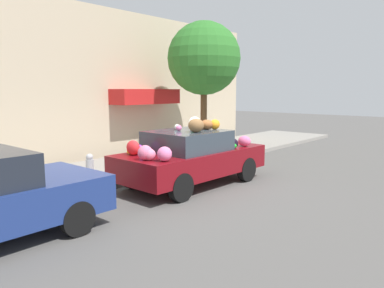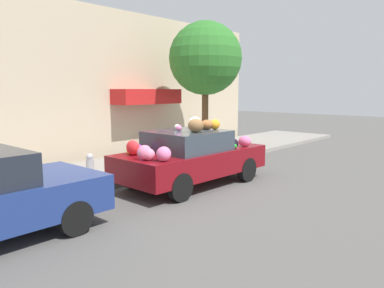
# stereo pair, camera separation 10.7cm
# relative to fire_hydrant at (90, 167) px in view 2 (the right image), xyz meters

# --- Properties ---
(ground_plane) EXTENTS (60.00, 60.00, 0.00)m
(ground_plane) POSITION_rel_fire_hydrant_xyz_m (1.81, -1.79, -0.48)
(ground_plane) COLOR #565451
(sidewalk_curb) EXTENTS (24.00, 3.20, 0.14)m
(sidewalk_curb) POSITION_rel_fire_hydrant_xyz_m (1.81, 0.91, -0.41)
(sidewalk_curb) COLOR gray
(sidewalk_curb) RESTS_ON ground
(building_facade) EXTENTS (18.00, 1.20, 5.25)m
(building_facade) POSITION_rel_fire_hydrant_xyz_m (1.92, 3.13, 2.12)
(building_facade) COLOR #C6B293
(building_facade) RESTS_ON ground
(street_tree) EXTENTS (2.64, 2.64, 4.74)m
(street_tree) POSITION_rel_fire_hydrant_xyz_m (5.46, 0.77, 3.05)
(street_tree) COLOR brown
(street_tree) RESTS_ON sidewalk_curb
(fire_hydrant) EXTENTS (0.20, 0.20, 0.70)m
(fire_hydrant) POSITION_rel_fire_hydrant_xyz_m (0.00, 0.00, 0.00)
(fire_hydrant) COLOR #B2B2B7
(fire_hydrant) RESTS_ON sidewalk_curb
(art_car) EXTENTS (4.08, 1.91, 1.74)m
(art_car) POSITION_rel_fire_hydrant_xyz_m (1.77, -1.83, 0.28)
(art_car) COLOR maroon
(art_car) RESTS_ON ground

